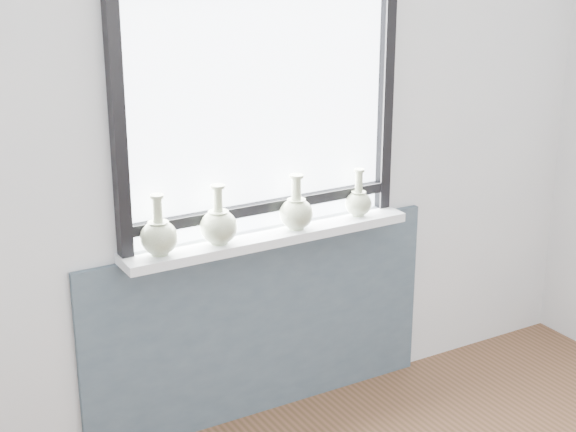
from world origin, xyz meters
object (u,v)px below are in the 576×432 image
windowsill (269,237)px  vase_c (296,211)px  vase_b (219,225)px  vase_d (358,201)px  vase_a (159,236)px

windowsill → vase_c: 0.16m
windowsill → vase_b: size_ratio=5.25×
vase_c → vase_d: (0.33, 0.01, -0.01)m
vase_b → vase_d: (0.70, 0.01, -0.01)m
vase_d → vase_b: bearing=-179.3°
windowsill → vase_c: (0.12, -0.02, 0.10)m
windowsill → vase_d: size_ratio=6.07×
vase_a → vase_d: vase_a is taller
windowsill → vase_c: vase_c is taller
vase_a → vase_c: (0.63, -0.01, -0.00)m
vase_c → vase_b: bearing=179.5°
windowsill → vase_b: (-0.24, -0.01, 0.10)m
vase_a → vase_d: 0.96m
vase_b → vase_c: vase_b is taller
windowsill → vase_a: (-0.50, -0.01, 0.10)m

